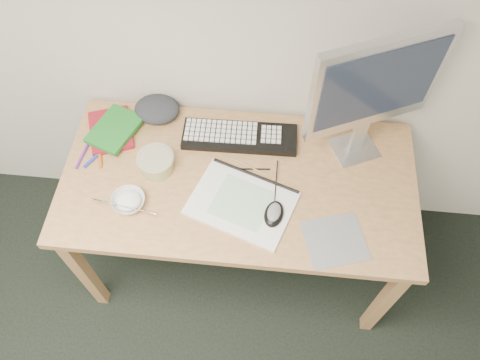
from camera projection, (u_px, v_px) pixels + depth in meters
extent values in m
cube|color=tan|center=(84.00, 272.00, 2.05)|extent=(0.05, 0.05, 0.71)
cube|color=tan|center=(384.00, 301.00, 1.98)|extent=(0.05, 0.05, 0.71)
cube|color=tan|center=(117.00, 160.00, 2.36)|extent=(0.05, 0.05, 0.71)
cube|color=tan|center=(376.00, 182.00, 2.30)|extent=(0.05, 0.05, 0.71)
cube|color=tan|center=(238.00, 182.00, 1.85)|extent=(1.40, 0.70, 0.03)
cube|color=slate|center=(335.00, 240.00, 1.70)|extent=(0.26, 0.25, 0.00)
cube|color=white|center=(242.00, 203.00, 1.78)|extent=(0.45, 0.38, 0.01)
cube|color=black|center=(240.00, 137.00, 1.93)|extent=(0.47, 0.16, 0.03)
cube|color=silver|center=(354.00, 148.00, 1.91)|extent=(0.22, 0.21, 0.01)
cube|color=silver|center=(358.00, 136.00, 1.85)|extent=(0.06, 0.04, 0.16)
cube|color=silver|center=(376.00, 84.00, 1.60)|extent=(0.46, 0.24, 0.40)
cube|color=black|center=(377.00, 82.00, 1.59)|extent=(0.41, 0.19, 0.31)
ellipsoid|color=black|center=(274.00, 212.00, 1.73)|extent=(0.09, 0.12, 0.04)
imported|color=silver|center=(129.00, 201.00, 1.76)|extent=(0.13, 0.13, 0.04)
cylinder|color=#B6B6B8|center=(122.00, 206.00, 1.73)|extent=(0.25, 0.06, 0.02)
cylinder|color=gold|center=(156.00, 163.00, 1.84)|extent=(0.18, 0.18, 0.07)
cube|color=maroon|center=(111.00, 130.00, 1.96)|extent=(0.23, 0.27, 0.02)
cube|color=#1C7124|center=(115.00, 129.00, 1.93)|extent=(0.23, 0.26, 0.02)
ellipsoid|color=#24262C|center=(157.00, 109.00, 1.99)|extent=(0.19, 0.17, 0.07)
cylinder|color=pink|center=(232.00, 175.00, 1.85)|extent=(0.16, 0.02, 0.01)
cylinder|color=#A18D55|center=(251.00, 168.00, 1.87)|extent=(0.17, 0.08, 0.01)
cylinder|color=black|center=(250.00, 169.00, 1.86)|extent=(0.16, 0.02, 0.01)
cylinder|color=#2135B3|center=(97.00, 155.00, 1.89)|extent=(0.09, 0.13, 0.01)
cylinder|color=#C85B17|center=(100.00, 153.00, 1.90)|extent=(0.06, 0.14, 0.01)
cylinder|color=#612588|center=(82.00, 156.00, 1.89)|extent=(0.03, 0.12, 0.01)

